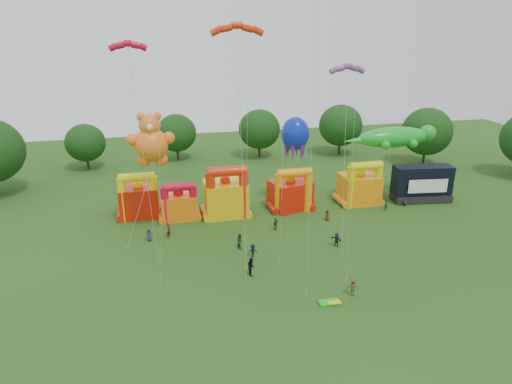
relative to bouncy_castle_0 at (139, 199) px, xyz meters
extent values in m
plane|color=#234914|center=(15.35, -29.21, -2.53)|extent=(160.00, 160.00, 0.00)
cylinder|color=#352314|center=(52.64, 13.83, -0.67)|extent=(0.44, 0.44, 3.72)
ellipsoid|color=#143A11|center=(52.64, 13.83, 3.87)|extent=(9.30, 9.30, 8.89)
cylinder|color=#352314|center=(39.83, 24.41, -0.78)|extent=(0.44, 0.44, 3.51)
ellipsoid|color=#143A11|center=(39.83, 24.41, 3.51)|extent=(8.77, 8.78, 8.39)
cylinder|color=#352314|center=(23.31, 26.16, -0.88)|extent=(0.44, 0.44, 3.30)
ellipsoid|color=#143A11|center=(23.31, 26.16, 3.15)|extent=(8.25, 8.25, 7.88)
cylinder|color=#352314|center=(7.11, 28.14, -0.99)|extent=(0.44, 0.44, 3.09)
ellipsoid|color=#143A11|center=(7.11, 28.14, 2.79)|extent=(7.73, 7.72, 7.38)
cylinder|color=#352314|center=(-9.55, 25.32, -1.09)|extent=(0.44, 0.44, 2.88)
ellipsoid|color=#143A11|center=(-9.55, 25.32, 2.43)|extent=(7.20, 7.20, 6.88)
cube|color=red|center=(0.00, 0.29, -0.41)|extent=(5.26, 4.21, 4.25)
cylinder|color=#FFF90D|center=(-2.04, -1.23, 0.51)|extent=(1.15, 1.15, 6.07)
cylinder|color=#FFF90D|center=(2.04, -1.23, 0.51)|extent=(1.15, 1.15, 6.07)
cylinder|color=#FFF90D|center=(0.00, -1.23, 3.54)|extent=(4.66, 1.21, 1.21)
sphere|color=#FFF90D|center=(0.00, 0.29, 2.02)|extent=(1.40, 1.40, 1.40)
cube|color=orange|center=(5.30, -1.75, -0.80)|extent=(4.81, 3.87, 3.47)
cylinder|color=red|center=(3.44, -3.14, -0.05)|extent=(1.05, 1.05, 4.96)
cylinder|color=red|center=(7.16, -3.14, -0.05)|extent=(1.05, 1.05, 4.96)
cylinder|color=red|center=(5.30, -3.14, 2.43)|extent=(4.25, 1.10, 1.10)
sphere|color=red|center=(5.30, -1.75, 1.24)|extent=(1.40, 1.40, 1.40)
cube|color=#EFB50C|center=(11.70, -2.19, -0.12)|extent=(5.82, 4.69, 4.83)
cylinder|color=red|center=(9.46, -3.85, 0.92)|extent=(1.26, 1.26, 6.89)
cylinder|color=red|center=(13.94, -3.85, 0.92)|extent=(1.26, 1.26, 6.89)
cylinder|color=red|center=(11.70, -3.85, 4.36)|extent=(5.11, 1.33, 1.33)
sphere|color=red|center=(11.70, -2.19, 2.59)|extent=(1.40, 1.40, 1.40)
cube|color=red|center=(21.19, -1.85, -0.48)|extent=(6.35, 5.58, 4.11)
cylinder|color=orange|center=(19.07, -3.42, 0.40)|extent=(1.20, 1.20, 5.87)
cylinder|color=orange|center=(23.31, -3.42, 0.40)|extent=(1.20, 1.20, 5.87)
cylinder|color=orange|center=(21.19, -3.42, 3.34)|extent=(4.84, 1.25, 1.25)
sphere|color=orange|center=(21.19, -1.85, 1.88)|extent=(1.40, 1.40, 1.40)
cube|color=orange|center=(31.86, -1.95, -0.38)|extent=(5.55, 4.47, 4.31)
cylinder|color=yellow|center=(29.71, -3.55, 0.55)|extent=(1.21, 1.21, 6.16)
cylinder|color=yellow|center=(34.00, -3.55, 0.55)|extent=(1.21, 1.21, 6.16)
cylinder|color=yellow|center=(31.86, -3.55, 3.63)|extent=(4.89, 1.27, 1.27)
sphere|color=yellow|center=(31.86, -1.95, 2.08)|extent=(1.40, 1.40, 1.40)
cube|color=black|center=(41.40, -3.45, -1.98)|extent=(8.95, 4.27, 1.10)
cube|color=black|center=(41.40, -3.25, 0.72)|extent=(8.90, 3.85, 4.31)
cube|color=white|center=(41.40, -4.90, 0.29)|extent=(5.91, 0.81, 2.02)
cylinder|color=black|center=(37.95, -4.74, -2.13)|extent=(0.30, 0.90, 0.90)
cylinder|color=black|center=(44.85, -4.74, -2.13)|extent=(0.30, 0.90, 0.90)
sphere|color=orange|center=(2.25, -5.48, 8.89)|extent=(4.08, 4.08, 4.08)
sphere|color=orange|center=(2.25, -5.48, 11.31)|extent=(2.60, 2.60, 2.60)
sphere|color=orange|center=(1.32, -5.48, 12.33)|extent=(1.02, 1.02, 1.02)
sphere|color=orange|center=(3.18, -5.48, 12.33)|extent=(1.02, 1.02, 1.02)
sphere|color=orange|center=(0.12, -5.48, 9.64)|extent=(1.48, 1.48, 1.48)
sphere|color=orange|center=(4.38, -5.48, 9.64)|extent=(1.48, 1.48, 1.48)
sphere|color=orange|center=(1.23, -5.48, 7.04)|extent=(1.67, 1.67, 1.67)
sphere|color=orange|center=(3.27, -5.48, 7.04)|extent=(1.67, 1.67, 1.67)
sphere|color=white|center=(2.25, -6.73, 11.31)|extent=(0.74, 0.74, 0.74)
ellipsoid|color=green|center=(37.32, -0.93, 6.96)|extent=(11.34, 3.54, 3.01)
sphere|color=green|center=(42.86, -0.93, 7.30)|extent=(2.44, 2.44, 2.44)
cone|color=green|center=(31.56, -0.93, 6.74)|extent=(4.43, 1.77, 1.77)
sphere|color=green|center=(39.53, 0.84, 6.30)|extent=(1.33, 1.33, 1.33)
sphere|color=green|center=(39.53, -2.70, 6.30)|extent=(1.33, 1.33, 1.33)
sphere|color=green|center=(35.10, 0.84, 6.30)|extent=(1.33, 1.33, 1.33)
sphere|color=green|center=(35.10, -2.70, 6.30)|extent=(1.33, 1.33, 1.33)
ellipsoid|color=#0B23A8|center=(22.33, 0.14, 8.00)|extent=(3.99, 3.99, 4.79)
cone|color=#591E8C|center=(23.62, 0.14, 5.80)|extent=(0.90, 0.90, 3.19)
cone|color=#591E8C|center=(22.97, 1.26, 5.80)|extent=(0.90, 0.90, 3.19)
cone|color=#591E8C|center=(21.68, 1.26, 5.80)|extent=(0.90, 0.90, 3.19)
cone|color=#591E8C|center=(21.03, 0.14, 5.80)|extent=(0.90, 0.90, 3.19)
cone|color=#591E8C|center=(21.68, -0.98, 5.80)|extent=(0.90, 0.90, 3.19)
cone|color=#591E8C|center=(22.97, -0.98, 5.80)|extent=(0.90, 0.90, 3.19)
cube|color=green|center=(17.71, -26.04, -2.41)|extent=(2.01, 1.02, 0.24)
cube|color=yellow|center=(18.11, -26.34, -2.27)|extent=(1.21, 0.61, 0.10)
imported|color=#2A2E47|center=(1.13, -8.30, -1.71)|extent=(0.87, 0.64, 1.64)
imported|color=#571C19|center=(3.55, -7.96, -1.55)|extent=(0.77, 0.86, 1.96)
imported|color=#193F2E|center=(11.63, -12.78, -1.59)|extent=(0.99, 1.11, 1.89)
imported|color=black|center=(12.64, -15.26, -1.74)|extent=(1.12, 0.78, 1.58)
imported|color=#453D1B|center=(17.17, -8.64, -1.70)|extent=(1.02, 0.93, 1.67)
imported|color=#22283A|center=(23.01, -14.86, -1.66)|extent=(1.28, 1.66, 1.75)
imported|color=maroon|center=(24.82, -7.27, -1.75)|extent=(0.91, 0.82, 1.56)
imported|color=#153620|center=(34.40, -5.75, -1.72)|extent=(0.70, 0.67, 1.62)
imported|color=black|center=(11.62, -19.07, -1.55)|extent=(0.83, 1.02, 1.97)
imported|color=#473D1C|center=(20.46, -25.18, -1.58)|extent=(1.40, 1.11, 1.90)
camera|label=1|loc=(2.47, -60.76, 22.37)|focal=32.00mm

